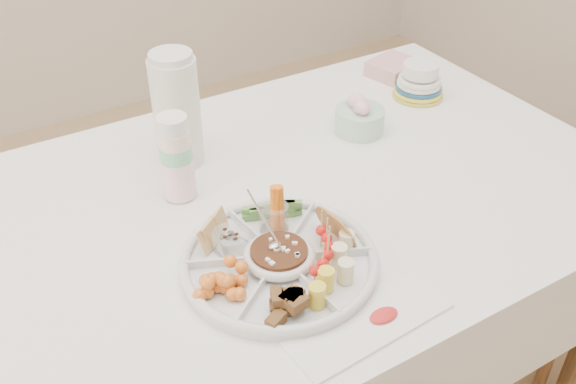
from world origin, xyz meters
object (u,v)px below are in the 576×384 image
dining_table (300,304)px  thermos (176,109)px  plate_stack (419,82)px  party_tray (279,258)px

dining_table → thermos: (-0.19, 0.25, 0.52)m
thermos → plate_stack: bearing=-3.0°
dining_table → party_tray: 0.48m
thermos → dining_table: bearing=-52.4°
party_tray → thermos: size_ratio=1.33×
party_tray → thermos: thermos is taller
party_tray → plate_stack: bearing=30.6°
dining_table → plate_stack: bearing=21.9°
party_tray → plate_stack: plate_stack is taller
party_tray → plate_stack: size_ratio=2.67×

